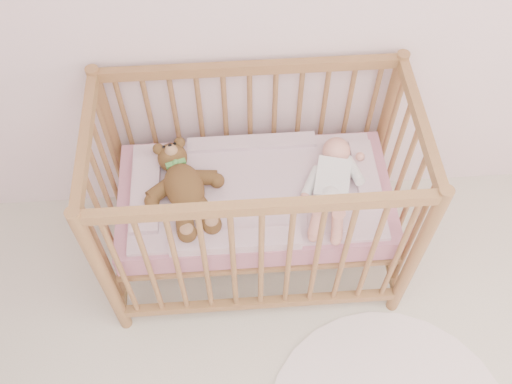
{
  "coord_description": "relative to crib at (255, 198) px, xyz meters",
  "views": [
    {
      "loc": [
        -0.38,
        0.16,
        2.63
      ],
      "look_at": [
        -0.28,
        1.55,
        0.62
      ],
      "focal_mm": 40.0,
      "sensor_mm": 36.0,
      "label": 1
    }
  ],
  "objects": [
    {
      "name": "crib",
      "position": [
        0.0,
        0.0,
        0.0
      ],
      "size": [
        1.36,
        0.76,
        1.0
      ],
      "primitive_type": null,
      "color": "olive",
      "rests_on": "floor"
    },
    {
      "name": "mattress",
      "position": [
        0.0,
        0.0,
        -0.01
      ],
      "size": [
        1.22,
        0.62,
        0.13
      ],
      "primitive_type": "cube",
      "color": "#CA7E9E",
      "rests_on": "crib"
    },
    {
      "name": "baby",
      "position": [
        0.33,
        -0.02,
        0.14
      ],
      "size": [
        0.4,
        0.61,
        0.13
      ],
      "primitive_type": null,
      "rotation": [
        0.0,
        0.0,
        -0.25
      ],
      "color": "white",
      "rests_on": "blanket"
    },
    {
      "name": "blanket",
      "position": [
        0.0,
        0.0,
        0.06
      ],
      "size": [
        1.1,
        0.58,
        0.06
      ],
      "primitive_type": null,
      "color": "pink",
      "rests_on": "mattress"
    },
    {
      "name": "teddy_bear",
      "position": [
        -0.31,
        -0.02,
        0.15
      ],
      "size": [
        0.51,
        0.61,
        0.15
      ],
      "primitive_type": null,
      "rotation": [
        0.0,
        0.0,
        0.3
      ],
      "color": "brown",
      "rests_on": "blanket"
    }
  ]
}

